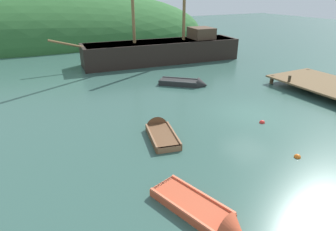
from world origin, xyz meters
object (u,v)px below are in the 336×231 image
object	(u,v)px
rowboat_portside	(187,84)
rowboat_outer_left	(160,132)
buoy_orange	(297,157)
rowboat_center	(206,216)
buoy_red	(262,123)
sailing_ship	(163,54)

from	to	relation	value
rowboat_portside	rowboat_outer_left	world-z (taller)	rowboat_portside
buoy_orange	rowboat_outer_left	bearing A→B (deg)	132.55
rowboat_center	rowboat_outer_left	xyz separation A→B (m)	(1.24, 5.93, 0.00)
buoy_orange	buoy_red	distance (m)	3.57
rowboat_portside	buoy_orange	distance (m)	11.15
rowboat_center	rowboat_outer_left	world-z (taller)	rowboat_outer_left
sailing_ship	rowboat_center	size ratio (longest dim) A/B	4.95
rowboat_portside	buoy_orange	size ratio (longest dim) A/B	11.99
buoy_orange	rowboat_portside	bearing A→B (deg)	84.81
sailing_ship	rowboat_outer_left	world-z (taller)	sailing_ship
buoy_red	buoy_orange	bearing A→B (deg)	-109.94
rowboat_portside	rowboat_outer_left	xyz separation A→B (m)	(-5.40, -6.32, -0.04)
rowboat_outer_left	rowboat_center	bearing A→B (deg)	-179.34
rowboat_outer_left	buoy_orange	bearing A→B (deg)	-124.94
buoy_red	rowboat_center	bearing A→B (deg)	-146.69
rowboat_outer_left	rowboat_portside	bearing A→B (deg)	-27.98
rowboat_center	buoy_red	distance (m)	8.20
buoy_orange	buoy_red	xyz separation A→B (m)	(1.22, 3.36, 0.00)
rowboat_portside	rowboat_center	size ratio (longest dim) A/B	0.94
rowboat_center	rowboat_outer_left	distance (m)	6.06
rowboat_portside	rowboat_center	bearing A→B (deg)	-76.84
sailing_ship	rowboat_portside	world-z (taller)	sailing_ship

